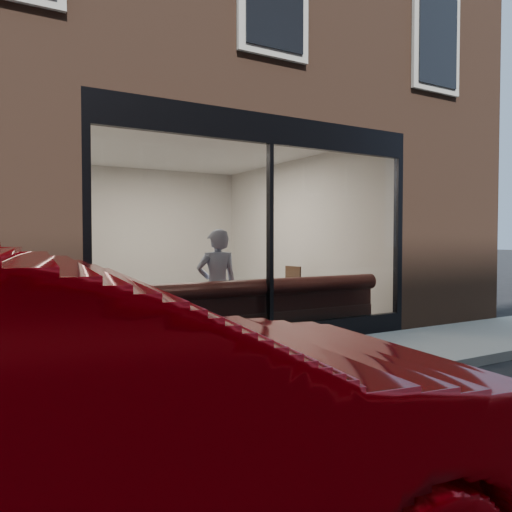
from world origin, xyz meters
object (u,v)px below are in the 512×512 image
cafe_table_left (140,293)px  cafe_table_right (269,286)px  person (217,286)px  cafe_chair_right (286,302)px  cafe_chair_left (97,321)px  parked_car (19,448)px  banquette (255,326)px

cafe_table_left → cafe_table_right: 2.10m
person → cafe_chair_right: person is taller
cafe_table_left → cafe_chair_left: cafe_table_left is taller
cafe_chair_right → parked_car: (-5.35, -6.29, 0.50)m
banquette → parked_car: size_ratio=0.89×
banquette → cafe_table_left: 1.72m
cafe_table_left → cafe_chair_right: size_ratio=1.41×
cafe_chair_left → parked_car: (-1.57, -5.85, 0.50)m
person → cafe_chair_left: 2.03m
person → parked_car: person is taller
cafe_chair_right → parked_car: 8.27m
person → cafe_chair_left: (-1.39, 1.35, -0.58)m
parked_car → cafe_chair_right: bearing=-34.1°
cafe_table_left → cafe_chair_left: (-0.39, 0.94, -0.50)m
cafe_table_right → cafe_chair_left: cafe_table_right is taller
cafe_table_left → cafe_table_right: size_ratio=1.13×
cafe_table_left → cafe_chair_left: bearing=112.4°
cafe_table_right → cafe_chair_left: size_ratio=1.18×
cafe_table_left → cafe_chair_right: (3.39, 1.38, -0.50)m
cafe_chair_right → cafe_chair_left: bearing=-0.3°
banquette → person: bearing=156.6°
person → cafe_table_left: size_ratio=2.65×
person → cafe_chair_right: 3.04m
cafe_table_right → parked_car: parked_car is taller
person → parked_car: size_ratio=0.36×
person → cafe_table_left: person is taller
banquette → cafe_table_right: (0.58, 0.55, 0.52)m
person → cafe_table_right: size_ratio=2.99×
cafe_table_left → parked_car: bearing=-111.8°
cafe_table_left → cafe_chair_right: cafe_table_left is taller
banquette → person: size_ratio=2.43×
cafe_table_right → cafe_chair_right: size_ratio=1.25×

